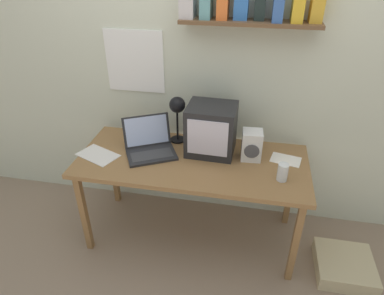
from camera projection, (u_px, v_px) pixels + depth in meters
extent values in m
plane|color=gray|center=(192.00, 233.00, 2.88)|extent=(12.00, 12.00, 0.00)
cube|color=beige|center=(203.00, 66.00, 2.57)|extent=(5.60, 0.06, 2.60)
cube|color=white|center=(135.00, 62.00, 2.62)|extent=(0.46, 0.01, 0.48)
cube|color=brown|center=(249.00, 22.00, 2.24)|extent=(0.93, 0.18, 0.02)
cube|color=silver|center=(188.00, 1.00, 2.26)|extent=(0.10, 0.15, 0.20)
cube|color=#5F9BA2|center=(206.00, 0.00, 2.23)|extent=(0.07, 0.15, 0.23)
cube|color=orange|center=(223.00, 1.00, 2.22)|extent=(0.07, 0.14, 0.21)
cube|color=#2F68BA|center=(242.00, 2.00, 2.21)|extent=(0.09, 0.12, 0.21)
cube|color=black|center=(260.00, 4.00, 2.20)|extent=(0.07, 0.12, 0.19)
cube|color=#375FA9|center=(279.00, 4.00, 2.16)|extent=(0.07, 0.16, 0.21)
cube|color=gold|center=(298.00, 7.00, 2.15)|extent=(0.07, 0.15, 0.18)
cube|color=gold|center=(318.00, 2.00, 2.13)|extent=(0.08, 0.12, 0.24)
cube|color=olive|center=(192.00, 161.00, 2.50)|extent=(1.67, 0.72, 0.03)
cube|color=olive|center=(84.00, 213.00, 2.57)|extent=(0.04, 0.05, 0.71)
cube|color=olive|center=(295.00, 243.00, 2.32)|extent=(0.04, 0.05, 0.71)
cube|color=olive|center=(114.00, 169.00, 3.06)|extent=(0.04, 0.05, 0.71)
cube|color=olive|center=(291.00, 189.00, 2.81)|extent=(0.04, 0.05, 0.71)
cube|color=#232326|center=(211.00, 129.00, 2.49)|extent=(0.36, 0.31, 0.37)
cube|color=silver|center=(207.00, 138.00, 2.36)|extent=(0.28, 0.02, 0.27)
cube|color=#232326|center=(152.00, 155.00, 2.52)|extent=(0.42, 0.37, 0.02)
cube|color=#38383A|center=(152.00, 155.00, 2.50)|extent=(0.33, 0.25, 0.00)
cube|color=#232326|center=(147.00, 131.00, 2.59)|extent=(0.35, 0.23, 0.23)
cube|color=#B2C0E9|center=(147.00, 131.00, 2.59)|extent=(0.32, 0.21, 0.21)
cylinder|color=black|center=(178.00, 140.00, 2.72)|extent=(0.11, 0.11, 0.01)
cylinder|color=black|center=(177.00, 120.00, 2.63)|extent=(0.02, 0.02, 0.33)
sphere|color=black|center=(177.00, 105.00, 2.48)|extent=(0.12, 0.12, 0.12)
cylinder|color=white|center=(283.00, 172.00, 2.24)|extent=(0.07, 0.07, 0.12)
cylinder|color=#4CC656|center=(282.00, 174.00, 2.25)|extent=(0.06, 0.06, 0.09)
cube|color=white|center=(252.00, 145.00, 2.44)|extent=(0.15, 0.14, 0.22)
cylinder|color=#4C4C51|center=(252.00, 151.00, 2.39)|extent=(0.11, 0.01, 0.11)
cube|color=white|center=(286.00, 160.00, 2.48)|extent=(0.23, 0.18, 0.00)
cube|color=white|center=(98.00, 155.00, 2.53)|extent=(0.35, 0.29, 0.00)
cube|color=beige|center=(344.00, 266.00, 2.52)|extent=(0.41, 0.41, 0.12)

